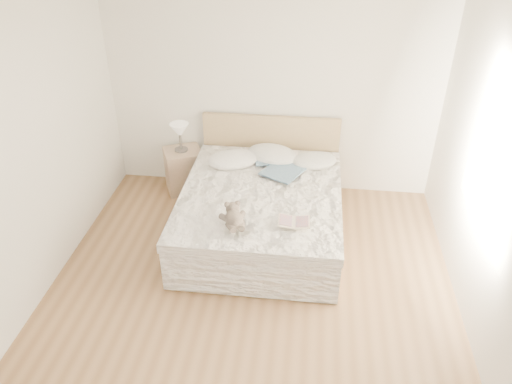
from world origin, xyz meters
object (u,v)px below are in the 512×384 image
(bed, at_px, (262,209))
(photo_book, at_px, (233,162))
(table_lamp, at_px, (180,132))
(childrens_book, at_px, (294,222))
(teddy_bear, at_px, (234,224))
(nightstand, at_px, (184,170))

(bed, height_order, photo_book, bed)
(table_lamp, bearing_deg, bed, -36.02)
(bed, bearing_deg, childrens_book, -59.61)
(bed, xyz_separation_m, teddy_bear, (-0.18, -0.79, 0.34))
(nightstand, distance_m, table_lamp, 0.54)
(bed, bearing_deg, teddy_bear, -102.91)
(bed, relative_size, childrens_book, 6.64)
(table_lamp, bearing_deg, photo_book, -25.78)
(photo_book, bearing_deg, table_lamp, 153.41)
(table_lamp, relative_size, photo_book, 1.04)
(nightstand, bearing_deg, table_lamp, 164.67)
(nightstand, distance_m, photo_book, 0.85)
(table_lamp, height_order, photo_book, table_lamp)
(childrens_book, distance_m, teddy_bear, 0.58)
(nightstand, relative_size, childrens_book, 1.73)
(bed, relative_size, photo_book, 6.13)
(nightstand, xyz_separation_m, photo_book, (0.69, -0.34, 0.35))
(photo_book, relative_size, childrens_book, 1.08)
(bed, xyz_separation_m, photo_book, (-0.40, 0.46, 0.32))
(bed, height_order, childrens_book, bed)
(table_lamp, xyz_separation_m, childrens_book, (1.49, -1.46, -0.19))
(teddy_bear, bearing_deg, table_lamp, 99.46)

